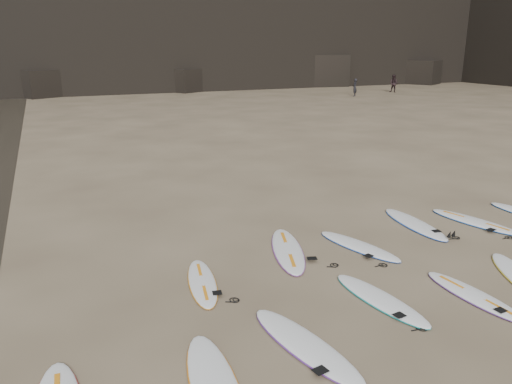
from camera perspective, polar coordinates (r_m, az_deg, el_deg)
The scene contains 11 objects.
ground at distance 10.02m, azimuth 15.72°, elevation -12.54°, with size 240.00×240.00×0.00m, color #897559.
surfboard_1 at distance 8.57m, azimuth 5.64°, elevation -16.94°, with size 0.64×2.68×0.10m, color white.
surfboard_2 at distance 10.13m, azimuth 14.01°, elevation -11.77°, with size 0.59×2.45×0.09m, color white.
surfboard_3 at distance 10.85m, azimuth 23.66°, elevation -10.77°, with size 0.57×2.36×0.08m, color white.
surfboard_5 at distance 10.54m, azimuth -6.16°, elevation -10.19°, with size 0.54×2.25×0.08m, color white.
surfboard_6 at distance 12.01m, azimuth 3.64°, elevation -6.60°, with size 0.67×2.79×0.10m, color white.
surfboard_7 at distance 12.49m, azimuth 11.67°, elevation -6.03°, with size 0.59×2.45×0.09m, color white.
surfboard_8 at distance 14.35m, azimuth 17.68°, elevation -3.46°, with size 0.65×2.70×0.10m, color white.
surfboard_9 at distance 15.12m, azimuth 23.72°, elevation -3.09°, with size 0.63×2.65×0.10m, color white.
person_a at distance 49.19m, azimuth 11.22°, elevation 11.64°, with size 0.60×0.39×1.64m, color black.
person_b at distance 54.16m, azimuth 15.48°, elevation 11.85°, with size 0.86×0.67×1.77m, color black.
Camera 1 is at (-5.73, -6.70, 4.77)m, focal length 35.00 mm.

